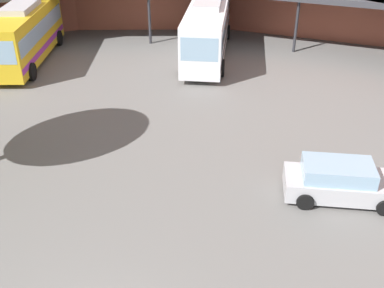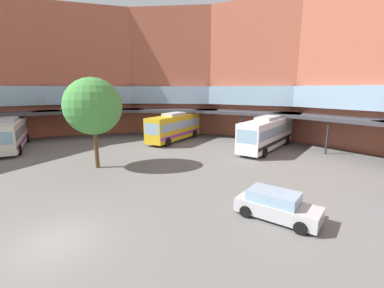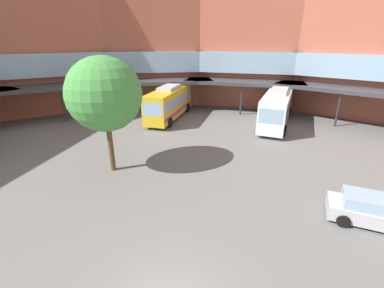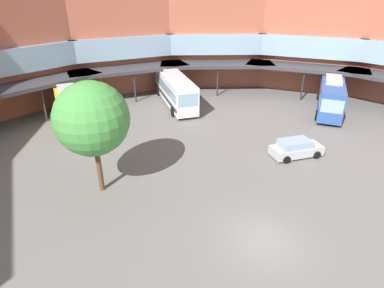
{
  "view_description": "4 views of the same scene",
  "coord_description": "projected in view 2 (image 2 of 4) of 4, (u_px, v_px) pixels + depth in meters",
  "views": [
    {
      "loc": [
        2.57,
        -6.98,
        10.8
      ],
      "look_at": [
        2.84,
        8.71,
        1.63
      ],
      "focal_mm": 42.53,
      "sensor_mm": 36.0,
      "label": 1
    },
    {
      "loc": [
        10.77,
        -6.42,
        6.99
      ],
      "look_at": [
        0.29,
        12.75,
        2.31
      ],
      "focal_mm": 24.14,
      "sensor_mm": 36.0,
      "label": 2
    },
    {
      "loc": [
        2.47,
        -5.91,
        8.88
      ],
      "look_at": [
        -1.77,
        9.91,
        2.33
      ],
      "focal_mm": 24.6,
      "sensor_mm": 36.0,
      "label": 3
    },
    {
      "loc": [
        -9.69,
        -11.01,
        13.38
      ],
      "look_at": [
        -0.57,
        8.73,
        2.42
      ],
      "focal_mm": 29.96,
      "sensor_mm": 36.0,
      "label": 4
    }
  ],
  "objects": [
    {
      "name": "ground_plane",
      "position": [
        56.0,
        242.0,
        12.03
      ],
      "size": [
        116.71,
        116.71,
        0.0
      ],
      "primitive_type": "plane",
      "color": "slate"
    },
    {
      "name": "bus_0",
      "position": [
        267.0,
        133.0,
        30.22
      ],
      "size": [
        3.98,
        11.71,
        3.87
      ],
      "rotation": [
        0.0,
        0.0,
        4.58
      ],
      "color": "white",
      "rests_on": "ground"
    },
    {
      "name": "bus_1",
      "position": [
        10.0,
        133.0,
        30.32
      ],
      "size": [
        10.77,
        8.52,
        3.67
      ],
      "rotation": [
        0.0,
        0.0,
        5.68
      ],
      "color": "silver",
      "rests_on": "ground"
    },
    {
      "name": "parked_car",
      "position": [
        276.0,
        206.0,
        14.1
      ],
      "size": [
        4.61,
        2.5,
        1.53
      ],
      "rotation": [
        0.0,
        0.0,
        6.14
      ],
      "color": "#B7B7BC",
      "rests_on": "ground"
    },
    {
      "name": "station_building",
      "position": [
        215.0,
        68.0,
        25.59
      ],
      "size": [
        73.18,
        44.97,
        18.9
      ],
      "color": "#AD5942",
      "rests_on": "ground"
    },
    {
      "name": "bus_3",
      "position": [
        174.0,
        127.0,
        35.1
      ],
      "size": [
        2.8,
        10.07,
        3.84
      ],
      "rotation": [
        0.0,
        0.0,
        4.7
      ],
      "color": "gold",
      "rests_on": "ground"
    },
    {
      "name": "plaza_tree",
      "position": [
        93.0,
        106.0,
        22.26
      ],
      "size": [
        4.93,
        4.93,
        7.98
      ],
      "color": "brown",
      "rests_on": "ground"
    }
  ]
}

